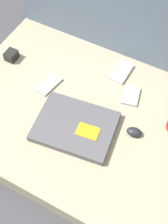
# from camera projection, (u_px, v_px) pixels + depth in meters

# --- Properties ---
(ground_plane) EXTENTS (8.00, 8.00, 0.00)m
(ground_plane) POSITION_uv_depth(u_px,v_px,m) (84.00, 127.00, 1.43)
(ground_plane) COLOR #38383D
(couch_seat) EXTENTS (1.14, 0.79, 0.11)m
(couch_seat) POSITION_uv_depth(u_px,v_px,m) (84.00, 121.00, 1.38)
(couch_seat) COLOR gray
(couch_seat) RESTS_ON ground_plane
(couch_backrest) EXTENTS (1.14, 0.20, 0.52)m
(couch_backrest) POSITION_uv_depth(u_px,v_px,m) (135.00, 17.00, 1.45)
(couch_backrest) COLOR slate
(couch_backrest) RESTS_ON ground_plane
(laptop) EXTENTS (0.35, 0.29, 0.03)m
(laptop) POSITION_uv_depth(u_px,v_px,m) (76.00, 127.00, 1.29)
(laptop) COLOR #47474C
(laptop) RESTS_ON couch_seat
(computer_mouse) EXTENTS (0.07, 0.05, 0.03)m
(computer_mouse) POSITION_uv_depth(u_px,v_px,m) (134.00, 132.00, 1.27)
(computer_mouse) COLOR black
(computer_mouse) RESTS_ON couch_seat
(phone_silver) EXTENTS (0.08, 0.13, 0.01)m
(phone_silver) POSITION_uv_depth(u_px,v_px,m) (121.00, 72.00, 1.46)
(phone_silver) COLOR #B7B7BC
(phone_silver) RESTS_ON couch_seat
(phone_black) EXTENTS (0.09, 0.13, 0.01)m
(phone_black) POSITION_uv_depth(u_px,v_px,m) (49.00, 84.00, 1.42)
(phone_black) COLOR #99999E
(phone_black) RESTS_ON couch_seat
(phone_small) EXTENTS (0.09, 0.12, 0.01)m
(phone_small) POSITION_uv_depth(u_px,v_px,m) (131.00, 96.00, 1.39)
(phone_small) COLOR #99999E
(phone_small) RESTS_ON couch_seat
(charger_brick) EXTENTS (0.05, 0.06, 0.04)m
(charger_brick) POSITION_uv_depth(u_px,v_px,m) (11.00, 55.00, 1.50)
(charger_brick) COLOR black
(charger_brick) RESTS_ON couch_seat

